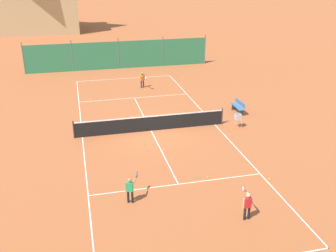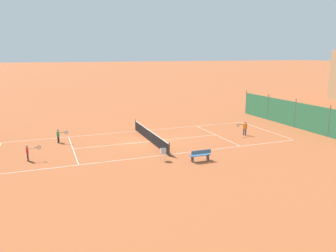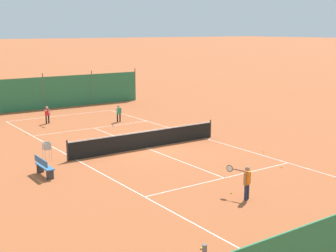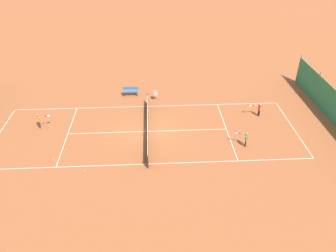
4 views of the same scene
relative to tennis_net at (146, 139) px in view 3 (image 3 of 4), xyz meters
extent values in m
plane|color=#A8542D|center=(0.00, 0.00, -0.50)|extent=(600.00, 600.00, 0.00)
cube|color=white|center=(0.00, 11.90, -0.50)|extent=(8.25, 0.05, 0.01)
cube|color=white|center=(0.00, -11.90, -0.50)|extent=(8.25, 0.05, 0.01)
cube|color=white|center=(-4.10, 0.00, -0.50)|extent=(0.05, 23.85, 0.01)
cube|color=white|center=(4.10, 0.00, -0.50)|extent=(0.05, 23.85, 0.01)
cube|color=white|center=(0.00, 6.40, -0.50)|extent=(8.20, 0.05, 0.01)
cube|color=white|center=(0.00, -6.40, -0.50)|extent=(8.20, 0.05, 0.01)
cube|color=white|center=(0.00, 0.00, -0.50)|extent=(0.05, 12.80, 0.01)
cylinder|color=#2D2D2D|center=(-4.55, 0.00, 0.03)|extent=(0.08, 0.08, 1.06)
cylinder|color=#2D2D2D|center=(4.55, 0.00, 0.03)|extent=(0.08, 0.08, 1.06)
cube|color=black|center=(0.00, 0.00, -0.04)|extent=(9.10, 0.02, 0.91)
cube|color=white|center=(0.00, 0.00, 0.43)|extent=(9.10, 0.04, 0.06)
cube|color=#2D754C|center=(0.00, -15.50, 0.80)|extent=(17.20, 0.04, 2.60)
cylinder|color=#59595E|center=(-8.60, -15.50, 0.95)|extent=(0.08, 0.08, 2.90)
cylinder|color=#59595E|center=(-4.30, -15.50, 0.95)|extent=(0.08, 0.08, 2.90)
cylinder|color=#59595E|center=(0.00, -15.50, 0.95)|extent=(0.08, 0.08, 2.90)
cylinder|color=black|center=(-2.45, -7.32, -0.22)|extent=(0.10, 0.10, 0.55)
cylinder|color=black|center=(-2.29, -7.38, -0.22)|extent=(0.10, 0.10, 0.55)
cube|color=#239E5B|center=(-2.37, -7.35, 0.27)|extent=(0.30, 0.24, 0.43)
sphere|color=#A37556|center=(-2.37, -7.35, 0.59)|extent=(0.17, 0.17, 0.17)
cylinder|color=#A37556|center=(-2.53, -7.29, 0.27)|extent=(0.06, 0.06, 0.43)
cylinder|color=#A37556|center=(-2.14, -7.20, 0.44)|extent=(0.21, 0.42, 0.06)
cylinder|color=black|center=(-2.03, -6.91, 0.44)|extent=(0.09, 0.19, 0.03)
torus|color=#1E4CB2|center=(-1.95, -6.69, 0.44)|extent=(0.12, 0.27, 0.28)
cylinder|color=silver|center=(-1.95, -6.69, 0.44)|extent=(0.09, 0.24, 0.25)
cylinder|color=#23284C|center=(1.15, 8.88, -0.19)|extent=(0.11, 0.11, 0.61)
cylinder|color=#23284C|center=(0.96, 8.81, -0.19)|extent=(0.11, 0.11, 0.61)
cube|color=orange|center=(1.05, 8.84, 0.35)|extent=(0.34, 0.26, 0.47)
sphere|color=#A37556|center=(1.05, 8.84, 0.71)|extent=(0.19, 0.19, 0.19)
cylinder|color=#A37556|center=(1.23, 8.91, 0.35)|extent=(0.07, 0.07, 0.47)
cylinder|color=#A37556|center=(0.97, 8.55, 0.54)|extent=(0.24, 0.47, 0.07)
cylinder|color=black|center=(1.09, 8.23, 0.54)|extent=(0.10, 0.21, 0.03)
torus|color=black|center=(1.18, 8.00, 0.54)|extent=(0.12, 0.27, 0.28)
cylinder|color=silver|center=(1.18, 8.00, 0.54)|extent=(0.09, 0.23, 0.25)
cylinder|color=black|center=(1.86, -9.61, -0.22)|extent=(0.10, 0.10, 0.56)
cylinder|color=black|center=(2.04, -9.60, -0.22)|extent=(0.10, 0.10, 0.56)
cube|color=red|center=(1.95, -9.61, 0.28)|extent=(0.28, 0.17, 0.43)
sphere|color=tan|center=(1.95, -9.61, 0.61)|extent=(0.17, 0.17, 0.17)
cylinder|color=tan|center=(1.78, -9.62, 0.28)|extent=(0.06, 0.06, 0.43)
cylinder|color=tan|center=(2.11, -9.38, 0.45)|extent=(0.08, 0.44, 0.06)
cylinder|color=black|center=(2.09, -9.07, 0.45)|extent=(0.04, 0.20, 0.03)
torus|color=red|center=(2.08, -8.83, 0.45)|extent=(0.04, 0.28, 0.28)
cylinder|color=silver|center=(2.08, -8.83, 0.45)|extent=(0.02, 0.25, 0.25)
sphere|color=#CCE033|center=(-4.61, 4.32, -0.47)|extent=(0.07, 0.07, 0.07)
sphere|color=#CCE033|center=(-3.23, 6.76, -0.47)|extent=(0.07, 0.07, 0.07)
sphere|color=#CCE033|center=(0.12, -2.79, -0.47)|extent=(0.07, 0.07, 0.07)
sphere|color=#CCE033|center=(4.30, -6.98, -0.47)|extent=(0.07, 0.07, 0.07)
sphere|color=#CCE033|center=(4.07, -1.10, -0.47)|extent=(0.07, 0.07, 0.07)
sphere|color=#CCE033|center=(1.51, -6.15, -0.47)|extent=(0.07, 0.07, 0.07)
sphere|color=#CCE033|center=(5.06, 11.08, -0.47)|extent=(0.07, 0.07, 0.07)
sphere|color=#CCE033|center=(1.10, 8.04, -0.47)|extent=(0.07, 0.07, 0.07)
cylinder|color=#B7B7BC|center=(5.13, -0.93, -0.22)|extent=(0.02, 0.02, 0.55)
cylinder|color=#B7B7BC|center=(5.47, -0.93, -0.22)|extent=(0.02, 0.02, 0.55)
cylinder|color=#B7B7BC|center=(5.13, -0.59, -0.22)|extent=(0.02, 0.02, 0.55)
cylinder|color=#B7B7BC|center=(5.47, -0.59, -0.22)|extent=(0.02, 0.02, 0.55)
cube|color=#B7B7BC|center=(5.30, -0.76, 0.06)|extent=(0.34, 0.34, 0.02)
cube|color=#B7B7BC|center=(5.30, -0.93, 0.22)|extent=(0.34, 0.02, 0.34)
cube|color=#B7B7BC|center=(5.30, -0.59, 0.22)|extent=(0.34, 0.02, 0.34)
cube|color=#B7B7BC|center=(5.13, -0.76, 0.22)|extent=(0.02, 0.34, 0.34)
cube|color=#B7B7BC|center=(5.47, -0.76, 0.22)|extent=(0.02, 0.34, 0.34)
sphere|color=#CCE033|center=(5.25, -0.79, 0.10)|extent=(0.07, 0.07, 0.07)
sphere|color=#CCE033|center=(5.28, -0.74, 0.10)|extent=(0.07, 0.07, 0.07)
sphere|color=#CCE033|center=(5.23, -0.77, 0.10)|extent=(0.07, 0.07, 0.07)
sphere|color=#CCE033|center=(5.32, -0.74, 0.10)|extent=(0.07, 0.07, 0.07)
sphere|color=#CCE033|center=(5.36, -0.80, 0.10)|extent=(0.07, 0.07, 0.07)
sphere|color=#CCE033|center=(5.24, -0.80, 0.10)|extent=(0.07, 0.07, 0.07)
sphere|color=#CCE033|center=(5.32, -0.80, 0.16)|extent=(0.07, 0.07, 0.07)
sphere|color=#CCE033|center=(5.36, -0.88, 0.16)|extent=(0.07, 0.07, 0.07)
sphere|color=#CCE033|center=(5.16, -0.79, 0.16)|extent=(0.07, 0.07, 0.07)
sphere|color=#CCE033|center=(5.25, -0.73, 0.16)|extent=(0.07, 0.07, 0.07)
sphere|color=#CCE033|center=(5.24, -0.72, 0.16)|extent=(0.07, 0.07, 0.07)
sphere|color=#CCE033|center=(5.34, -0.74, 0.16)|extent=(0.07, 0.07, 0.07)
sphere|color=#CCE033|center=(5.20, -0.64, 0.21)|extent=(0.07, 0.07, 0.07)
sphere|color=#CCE033|center=(5.21, -0.83, 0.21)|extent=(0.07, 0.07, 0.07)
sphere|color=#CCE033|center=(5.17, -0.80, 0.21)|extent=(0.07, 0.07, 0.07)
sphere|color=#CCE033|center=(5.28, -0.85, 0.21)|extent=(0.07, 0.07, 0.07)
sphere|color=#CCE033|center=(5.40, -0.76, 0.21)|extent=(0.07, 0.07, 0.07)
cube|color=#336699|center=(6.30, 1.64, -0.06)|extent=(0.36, 1.50, 0.05)
cube|color=#336699|center=(6.46, 1.64, 0.20)|extent=(0.04, 1.50, 0.28)
cube|color=#333338|center=(6.30, 1.04, -0.28)|extent=(0.32, 0.06, 0.44)
cube|color=#333338|center=(6.30, 2.24, -0.28)|extent=(0.32, 0.06, 0.44)
camera|label=1|loc=(-4.15, -21.51, 8.98)|focal=42.00mm
camera|label=2|loc=(25.88, -8.33, 6.83)|focal=35.00mm
camera|label=3|loc=(13.14, 20.97, 5.85)|focal=50.00mm
camera|label=4|loc=(-21.94, -0.44, 14.30)|focal=35.00mm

